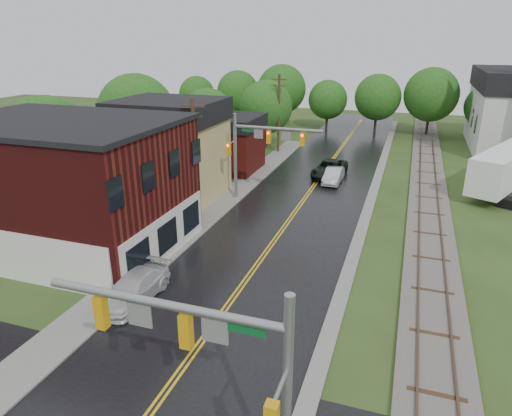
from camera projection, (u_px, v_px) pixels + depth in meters
The scene contains 20 objects.
main_road at pixel (308, 194), 39.98m from camera, with size 10.00×90.00×0.02m, color black.
curb_right at pixel (376, 184), 42.78m from camera, with size 0.80×70.00×0.12m, color gray.
sidewalk_left at pixel (220, 205), 37.43m from camera, with size 2.40×50.00×0.12m, color gray.
brick_building at pixel (66, 185), 29.00m from camera, with size 14.30×10.30×8.30m.
yellow_house at pixel (172, 160), 38.63m from camera, with size 8.00×7.00×6.40m, color tan.
darkred_building at pixel (224, 149), 46.65m from camera, with size 7.00×6.00×4.40m, color #3F0F0C.
railroad at pixel (428, 188), 41.35m from camera, with size 3.20×80.00×0.30m.
traffic_signal_near at pixel (212, 352), 12.39m from camera, with size 7.34×0.30×7.20m.
traffic_signal_far at pixel (260, 143), 36.61m from camera, with size 7.34×0.43×7.20m.
utility_pole_b at pixel (195, 157), 33.28m from camera, with size 1.80×0.28×9.00m.
utility_pole_c at pixel (279, 112), 52.76m from camera, with size 1.80×0.28×9.00m.
tree_left_a at pixel (49, 140), 36.99m from camera, with size 6.80×6.80×8.67m.
tree_left_b at pixel (137, 115), 45.02m from camera, with size 7.60×7.60×9.69m.
tree_left_c at pixel (208, 116), 51.33m from camera, with size 6.00×6.00×7.65m.
tree_left_e at pixel (267, 108), 55.02m from camera, with size 6.40×6.40×8.16m.
suv_dark at pixel (330, 169), 44.70m from camera, with size 2.62×5.69×1.58m, color black.
sedan_silver at pixel (333, 176), 42.88m from camera, with size 1.48×4.24×1.40m, color silver.
pickup_white at pixel (134, 288), 23.73m from camera, with size 1.99×4.88×1.42m, color silver.
semi_trailer at pixel (507, 166), 39.96m from camera, with size 7.60×12.26×3.87m.
construction_barrel at pixel (128, 295), 23.62m from camera, with size 0.52×0.52×0.92m, color #F5600A.
Camera 1 is at (7.90, -7.26, 13.03)m, focal length 32.00 mm.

